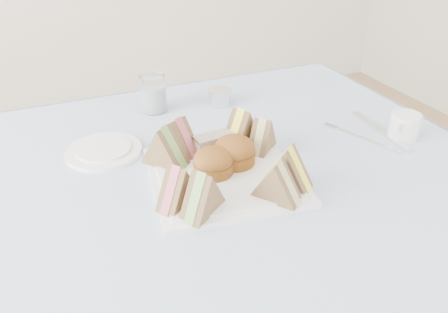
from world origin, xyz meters
name	(u,v)px	position (x,y,z in m)	size (l,w,h in m)	color
table	(245,305)	(0.00, 0.00, 0.37)	(0.90, 0.90, 0.74)	brown
tablecloth	(249,176)	(0.00, 0.00, 0.74)	(1.02, 1.02, 0.01)	#9EB6D7
serving_plate	(224,176)	(-0.05, 0.01, 0.75)	(0.28, 0.28, 0.01)	white
sandwich_fl_a	(178,185)	(-0.16, -0.04, 0.80)	(0.08, 0.04, 0.07)	brown
sandwich_fl_b	(202,192)	(-0.13, -0.08, 0.80)	(0.09, 0.04, 0.08)	brown
sandwich_fr_a	(288,166)	(0.04, -0.07, 0.80)	(0.09, 0.04, 0.08)	brown
sandwich_fr_b	(277,180)	(0.00, -0.10, 0.80)	(0.09, 0.04, 0.08)	brown
sandwich_bl_a	(165,145)	(-0.14, 0.09, 0.80)	(0.09, 0.04, 0.08)	brown
sandwich_bl_b	(179,136)	(-0.10, 0.12, 0.80)	(0.09, 0.04, 0.08)	brown
sandwich_br_a	(262,134)	(0.06, 0.06, 0.79)	(0.08, 0.04, 0.07)	brown
sandwich_br_b	(241,127)	(0.03, 0.10, 0.80)	(0.09, 0.04, 0.08)	brown
scone_left	(213,162)	(-0.07, 0.02, 0.78)	(0.08, 0.08, 0.05)	olive
scone_right	(234,151)	(-0.02, 0.03, 0.79)	(0.08, 0.08, 0.06)	olive
pastry_slice	(215,143)	(-0.04, 0.09, 0.78)	(0.09, 0.03, 0.04)	beige
side_plate	(104,151)	(-0.25, 0.20, 0.75)	(0.16, 0.16, 0.01)	white
water_glass	(153,93)	(-0.09, 0.36, 0.79)	(0.06, 0.06, 0.09)	white
tea_strainer	(220,98)	(0.08, 0.33, 0.76)	(0.07, 0.07, 0.04)	silver
knife	(381,131)	(0.36, 0.04, 0.75)	(0.02, 0.21, 0.00)	silver
fork	(367,140)	(0.30, 0.02, 0.75)	(0.01, 0.16, 0.00)	silver
creamer_jug	(404,126)	(0.39, 0.00, 0.77)	(0.06, 0.06, 0.06)	white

